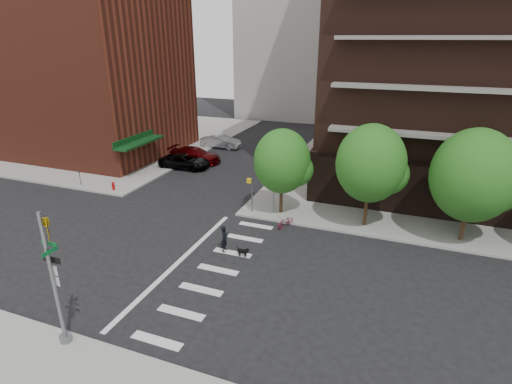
# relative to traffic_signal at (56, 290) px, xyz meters

# --- Properties ---
(ground) EXTENTS (120.00, 120.00, 0.00)m
(ground) POSITION_rel_traffic_signal_xyz_m (0.47, 7.49, -2.70)
(ground) COLOR black
(ground) RESTS_ON ground
(sidewalk_ne) EXTENTS (39.00, 33.00, 0.15)m
(sidewalk_ne) POSITION_rel_traffic_signal_xyz_m (20.97, 30.99, -2.62)
(sidewalk_ne) COLOR gray
(sidewalk_ne) RESTS_ON ground
(sidewalk_nw) EXTENTS (31.00, 33.00, 0.15)m
(sidewalk_nw) POSITION_rel_traffic_signal_xyz_m (-24.03, 30.99, -2.62)
(sidewalk_nw) COLOR gray
(sidewalk_nw) RESTS_ON ground
(crosswalk) EXTENTS (3.85, 13.00, 0.01)m
(crosswalk) POSITION_rel_traffic_signal_xyz_m (2.68, 7.49, -2.69)
(crosswalk) COLOR silver
(crosswalk) RESTS_ON ground
(midrise_nw) EXTENTS (21.40, 15.50, 20.00)m
(midrise_nw) POSITION_rel_traffic_signal_xyz_m (-21.53, 25.49, 7.45)
(midrise_nw) COLOR maroon
(midrise_nw) RESTS_ON sidewalk_nw
(tree_a) EXTENTS (4.00, 4.00, 5.90)m
(tree_a) POSITION_rel_traffic_signal_xyz_m (4.47, 15.99, 1.35)
(tree_a) COLOR #301E11
(tree_a) RESTS_ON sidewalk_ne
(tree_b) EXTENTS (4.50, 4.50, 6.65)m
(tree_b) POSITION_rel_traffic_signal_xyz_m (10.47, 15.99, 1.85)
(tree_b) COLOR #301E11
(tree_b) RESTS_ON sidewalk_ne
(tree_c) EXTENTS (5.00, 5.00, 6.80)m
(tree_c) POSITION_rel_traffic_signal_xyz_m (16.47, 15.99, 1.75)
(tree_c) COLOR #301E11
(tree_c) RESTS_ON sidewalk_ne
(traffic_signal) EXTENTS (0.90, 0.75, 6.00)m
(traffic_signal) POSITION_rel_traffic_signal_xyz_m (0.00, 0.00, 0.00)
(traffic_signal) COLOR slate
(traffic_signal) RESTS_ON sidewalk_s
(pedestrian_signal) EXTENTS (2.18, 0.67, 2.60)m
(pedestrian_signal) POSITION_rel_traffic_signal_xyz_m (2.79, 15.42, -0.84)
(pedestrian_signal) COLOR slate
(pedestrian_signal) RESTS_ON sidewalk_ne
(fire_hydrant) EXTENTS (0.24, 0.24, 0.73)m
(fire_hydrant) POSITION_rel_traffic_signal_xyz_m (-10.03, 15.29, -2.15)
(fire_hydrant) COLOR #A50C0C
(fire_hydrant) RESTS_ON sidewalk_nw
(parking_meter) EXTENTS (0.10, 0.08, 1.32)m
(parking_meter) POSITION_rel_traffic_signal_xyz_m (-13.53, 15.29, -1.74)
(parking_meter) COLOR black
(parking_meter) RESTS_ON sidewalk_nw
(parked_car_black) EXTENTS (2.64, 5.15, 1.39)m
(parked_car_black) POSITION_rel_traffic_signal_xyz_m (-7.73, 23.08, -2.00)
(parked_car_black) COLOR black
(parked_car_black) RESTS_ON ground
(parked_car_maroon) EXTENTS (2.32, 5.46, 1.57)m
(parked_car_maroon) POSITION_rel_traffic_signal_xyz_m (-7.73, 25.18, -1.91)
(parked_car_maroon) COLOR #480205
(parked_car_maroon) RESTS_ON ground
(parked_car_silver) EXTENTS (1.66, 4.72, 1.55)m
(parked_car_silver) POSITION_rel_traffic_signal_xyz_m (-7.73, 31.41, -1.92)
(parked_car_silver) COLOR #9EA1A6
(parked_car_silver) RESTS_ON ground
(scooter) EXTENTS (1.13, 1.66, 0.83)m
(scooter) POSITION_rel_traffic_signal_xyz_m (5.44, 13.99, -2.29)
(scooter) COLOR maroon
(scooter) RESTS_ON ground
(dog_walker) EXTENTS (0.66, 0.48, 1.69)m
(dog_walker) POSITION_rel_traffic_signal_xyz_m (2.93, 9.54, -1.85)
(dog_walker) COLOR black
(dog_walker) RESTS_ON ground
(dog) EXTENTS (0.67, 0.18, 0.57)m
(dog) POSITION_rel_traffic_signal_xyz_m (4.23, 9.32, -2.34)
(dog) COLOR black
(dog) RESTS_ON ground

